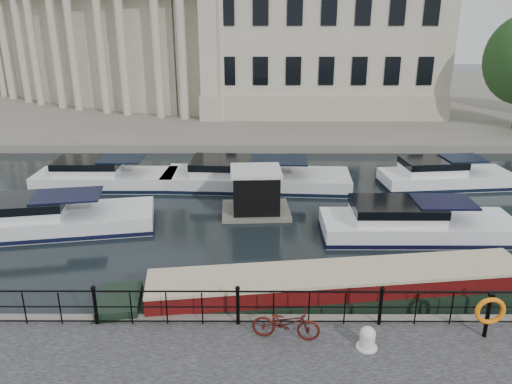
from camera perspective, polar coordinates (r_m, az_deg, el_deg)
ground_plane at (r=16.83m, az=-1.76°, el=-12.00°), size 160.00×160.00×0.00m
far_bank at (r=53.99m, az=-0.44°, el=10.63°), size 120.00×42.00×0.55m
railing at (r=14.29m, az=-2.10°, el=-12.66°), size 24.14×0.14×1.22m
civic_building at (r=49.06m, az=-1.74°, el=17.64°), size 53.55×31.84×16.85m
bicycle at (r=13.85m, az=3.45°, el=-14.69°), size 1.90×0.88×0.96m
mooring_bollard at (r=13.90m, az=12.61°, el=-15.98°), size 0.56×0.56×0.63m
life_ring_post at (r=14.99m, az=25.17°, el=-12.25°), size 0.82×0.21×1.33m
narrowboat at (r=16.55m, az=9.45°, el=-11.41°), size 15.24×3.91×1.55m
harbour_hut at (r=23.19m, az=-0.02°, el=-0.16°), size 3.28×2.78×2.19m
cabin_cruisers at (r=24.50m, az=-1.86°, el=-0.52°), size 27.86×9.75×1.99m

